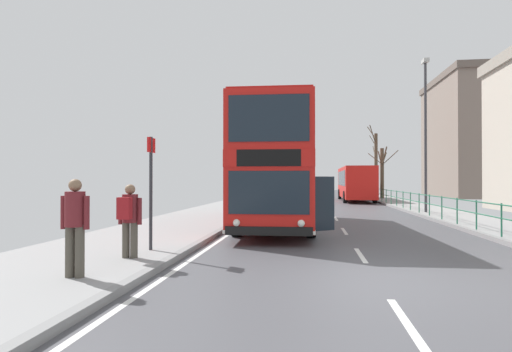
% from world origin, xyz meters
% --- Properties ---
extents(ground, '(15.80, 140.00, 0.20)m').
position_xyz_m(ground, '(-0.72, -0.00, 0.04)').
color(ground, '#4B4B50').
extents(double_decker_bus_main, '(3.44, 10.39, 4.46)m').
position_xyz_m(double_decker_bus_main, '(-2.48, 8.53, 2.33)').
color(double_decker_bus_main, red).
rests_on(double_decker_bus_main, ground).
extents(background_bus_far_lane, '(2.69, 10.90, 2.94)m').
position_xyz_m(background_bus_far_lane, '(2.77, 29.59, 1.62)').
color(background_bus_far_lane, red).
rests_on(background_bus_far_lane, ground).
extents(pedestrian_railing_far_kerb, '(0.05, 33.81, 1.01)m').
position_xyz_m(pedestrian_railing_far_kerb, '(4.45, 16.67, 0.82)').
color(pedestrian_railing_far_kerb, '#236B4C').
rests_on(pedestrian_railing_far_kerb, ground).
extents(pedestrian_with_backpack, '(0.54, 0.53, 1.61)m').
position_xyz_m(pedestrian_with_backpack, '(-5.14, 0.80, 1.07)').
color(pedestrian_with_backpack, '#4C473D').
rests_on(pedestrian_with_backpack, ground).
extents(pedestrian_companion, '(0.54, 0.35, 1.72)m').
position_xyz_m(pedestrian_companion, '(-5.31, -1.02, 1.11)').
color(pedestrian_companion, '#4C473D').
rests_on(pedestrian_companion, ground).
extents(bus_stop_sign_near, '(0.08, 0.44, 2.75)m').
position_xyz_m(bus_stop_sign_near, '(-5.07, 1.88, 1.83)').
color(bus_stop_sign_near, '#2D2D33').
rests_on(bus_stop_sign_near, ground).
extents(street_lamp_far_side, '(0.28, 0.60, 8.13)m').
position_xyz_m(street_lamp_far_side, '(4.88, 15.13, 4.82)').
color(street_lamp_far_side, '#38383D').
rests_on(street_lamp_far_side, ground).
extents(bare_tree_far_00, '(1.01, 2.81, 7.56)m').
position_xyz_m(bare_tree_far_00, '(5.81, 37.82, 3.66)').
color(bare_tree_far_00, '#4C3D2D').
rests_on(bare_tree_far_00, ground).
extents(bare_tree_far_01, '(2.53, 3.18, 4.71)m').
position_xyz_m(bare_tree_far_01, '(5.49, 31.95, 2.71)').
color(bare_tree_far_01, '#4C3D2D').
rests_on(bare_tree_far_01, ground).
extents(background_building_01, '(8.46, 13.70, 13.27)m').
position_xyz_m(background_building_01, '(16.90, 40.40, 6.66)').
color(background_building_01, slate).
rests_on(background_building_01, ground).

